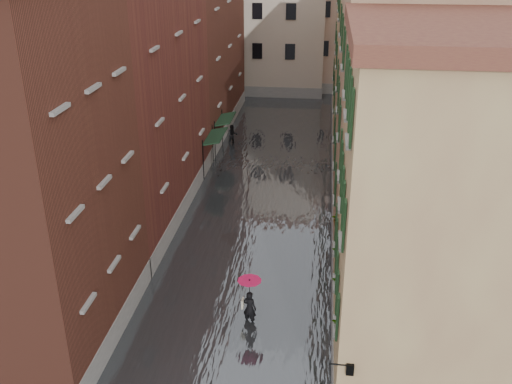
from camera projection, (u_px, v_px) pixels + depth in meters
The scene contains 16 objects.
ground at pixel (233, 316), 23.19m from camera, with size 120.00×120.00×0.00m, color #535355.
floodwater at pixel (266, 186), 34.91m from camera, with size 10.00×60.00×0.20m, color #404347.
building_left_near at pixel (18, 180), 19.48m from camera, with size 6.00×8.00×13.00m, color brown.
building_left_mid at pixel (125, 102), 29.53m from camera, with size 6.00×14.00×12.50m, color #59271C.
building_left_far at pixel (190, 39), 42.79m from camera, with size 6.00×16.00×14.00m, color brown.
building_right_near at pixel (436, 222), 18.25m from camera, with size 6.00×8.00×11.50m, color #996F4F.
building_right_mid at pixel (401, 106), 27.89m from camera, with size 6.00×14.00×13.00m, color tan.
building_right_far at pixel (377, 61), 41.77m from camera, with size 6.00×16.00×11.50m, color #996F4F.
building_end_cream at pixel (263, 21), 55.23m from camera, with size 12.00×9.00×13.00m, color #C4AF9C.
building_end_pink at pixel (356, 25), 56.25m from camera, with size 10.00×9.00×12.00m, color tan.
awning_near at pixel (215, 137), 36.03m from camera, with size 1.09×3.16×2.80m.
awning_far at pixel (225, 120), 39.42m from camera, with size 1.09×2.91×2.80m.
wall_lantern at pixel (349, 368), 16.05m from camera, with size 0.71×0.22×0.35m.
window_planters at pixel (340, 258), 20.55m from camera, with size 0.59×7.98×0.84m.
pedestrian_main at pixel (249, 298), 22.16m from camera, with size 0.94×0.94×2.06m.
pedestrian_far at pixel (232, 135), 41.66m from camera, with size 0.76×0.59×1.57m, color black.
Camera 1 is at (3.24, -18.81, 14.14)m, focal length 40.00 mm.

